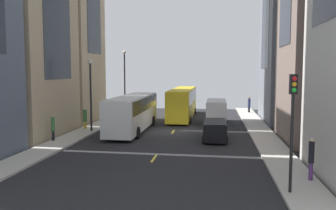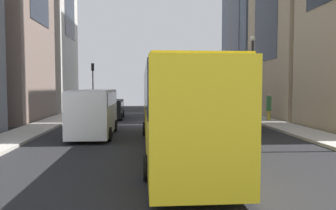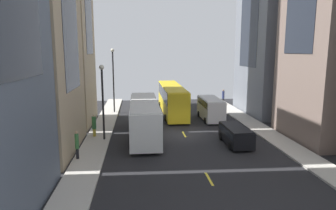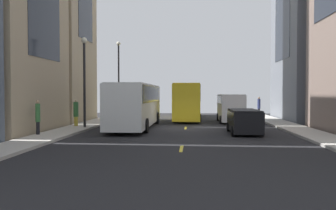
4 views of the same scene
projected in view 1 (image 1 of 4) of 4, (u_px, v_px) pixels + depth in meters
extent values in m
plane|color=black|center=(173.00, 132.00, 33.83)|extent=(42.49, 42.49, 0.00)
cube|color=#B2ADA3|center=(90.00, 129.00, 34.89)|extent=(2.25, 44.00, 0.15)
cube|color=#B2ADA3|center=(261.00, 133.00, 32.75)|extent=(2.25, 44.00, 0.15)
cube|color=yellow|center=(154.00, 158.00, 23.47)|extent=(0.16, 2.00, 0.01)
cube|color=yellow|center=(173.00, 132.00, 33.83)|extent=(0.16, 2.00, 0.01)
cube|color=yellow|center=(183.00, 118.00, 44.19)|extent=(0.16, 2.00, 0.01)
cube|color=yellow|center=(189.00, 109.00, 54.55)|extent=(0.16, 2.00, 0.01)
cube|color=tan|center=(17.00, 7.00, 30.77)|extent=(7.12, 9.45, 22.27)
cube|color=#1E232D|center=(17.00, 7.00, 30.77)|extent=(7.19, 5.20, 12.25)
cube|color=slate|center=(293.00, 2.00, 40.09)|extent=(6.00, 10.51, 26.73)
cube|color=#1E232D|center=(293.00, 2.00, 40.09)|extent=(6.06, 5.78, 14.70)
cube|color=silver|center=(133.00, 113.00, 34.14)|extent=(2.55, 12.08, 3.00)
cube|color=black|center=(133.00, 104.00, 34.06)|extent=(2.60, 11.11, 1.20)
cube|color=beige|center=(133.00, 96.00, 34.00)|extent=(2.45, 11.60, 0.08)
cylinder|color=black|center=(130.00, 120.00, 38.11)|extent=(0.46, 1.00, 1.00)
cylinder|color=black|center=(152.00, 121.00, 37.80)|extent=(0.46, 1.00, 1.00)
cylinder|color=black|center=(110.00, 132.00, 30.72)|extent=(0.46, 1.00, 1.00)
cylinder|color=black|center=(137.00, 133.00, 30.41)|extent=(0.46, 1.00, 1.00)
cube|color=yellow|center=(183.00, 103.00, 43.89)|extent=(2.45, 14.10, 3.30)
cube|color=black|center=(183.00, 96.00, 43.81)|extent=(2.50, 12.97, 1.48)
cube|color=gold|center=(183.00, 89.00, 43.74)|extent=(2.35, 13.54, 0.08)
cylinder|color=black|center=(177.00, 111.00, 48.49)|extent=(0.44, 0.76, 0.76)
cylinder|color=black|center=(194.00, 111.00, 48.20)|extent=(0.44, 0.76, 0.76)
cylinder|color=black|center=(169.00, 119.00, 39.87)|extent=(0.44, 0.76, 0.76)
cylinder|color=black|center=(189.00, 120.00, 39.57)|extent=(0.44, 0.76, 0.76)
cube|color=white|center=(216.00, 111.00, 39.01)|extent=(2.05, 5.89, 2.30)
cube|color=black|center=(216.00, 104.00, 38.94)|extent=(2.09, 5.42, 0.69)
cube|color=silver|center=(216.00, 100.00, 38.90)|extent=(1.97, 5.66, 0.08)
cylinder|color=black|center=(208.00, 118.00, 41.03)|extent=(0.37, 0.72, 0.72)
cylinder|color=black|center=(224.00, 118.00, 40.79)|extent=(0.37, 0.72, 0.72)
cylinder|color=black|center=(207.00, 123.00, 37.43)|extent=(0.37, 0.72, 0.72)
cylinder|color=black|center=(225.00, 123.00, 37.18)|extent=(0.37, 0.72, 0.72)
cube|color=black|center=(215.00, 130.00, 29.65)|extent=(1.81, 4.56, 1.34)
cube|color=black|center=(215.00, 126.00, 29.62)|extent=(1.85, 4.19, 0.56)
cube|color=black|center=(215.00, 122.00, 29.58)|extent=(1.74, 4.38, 0.08)
cylinder|color=black|center=(205.00, 133.00, 31.20)|extent=(0.33, 0.62, 0.62)
cylinder|color=black|center=(225.00, 134.00, 30.98)|extent=(0.33, 0.62, 0.62)
cylinder|color=black|center=(204.00, 139.00, 28.41)|extent=(0.33, 0.62, 0.62)
cylinder|color=black|center=(226.00, 140.00, 28.19)|extent=(0.33, 0.62, 0.62)
cylinder|color=gold|center=(85.00, 125.00, 34.60)|extent=(0.29, 0.29, 0.71)
cylinder|color=#336B38|center=(85.00, 116.00, 34.51)|extent=(0.38, 0.38, 1.14)
sphere|color=beige|center=(85.00, 109.00, 34.45)|extent=(0.21, 0.21, 0.21)
cylinder|color=#593372|center=(311.00, 171.00, 18.28)|extent=(0.21, 0.21, 0.89)
cylinder|color=black|center=(311.00, 152.00, 18.19)|extent=(0.29, 0.29, 1.08)
sphere|color=beige|center=(312.00, 140.00, 18.13)|extent=(0.21, 0.21, 0.21)
cylinder|color=black|center=(249.00, 110.00, 48.65)|extent=(0.27, 0.27, 0.71)
cylinder|color=navy|center=(249.00, 103.00, 48.56)|extent=(0.36, 0.36, 1.13)
sphere|color=#8C6647|center=(249.00, 98.00, 48.50)|extent=(0.25, 0.25, 0.25)
cylinder|color=black|center=(53.00, 136.00, 28.74)|extent=(0.22, 0.22, 0.77)
cylinder|color=#336B38|center=(53.00, 124.00, 28.66)|extent=(0.29, 0.29, 1.12)
sphere|color=tan|center=(53.00, 116.00, 28.59)|extent=(0.21, 0.21, 0.21)
cylinder|color=black|center=(291.00, 144.00, 16.28)|extent=(0.14, 0.14, 4.50)
cube|color=black|center=(293.00, 84.00, 16.02)|extent=(0.32, 0.32, 0.90)
sphere|color=red|center=(294.00, 79.00, 15.83)|extent=(0.20, 0.20, 0.20)
sphere|color=orange|center=(294.00, 84.00, 15.85)|extent=(0.20, 0.20, 0.20)
sphere|color=green|center=(294.00, 90.00, 15.87)|extent=(0.20, 0.20, 0.20)
cylinder|color=black|center=(125.00, 85.00, 45.42)|extent=(0.18, 0.18, 7.73)
sphere|color=silver|center=(124.00, 52.00, 45.04)|extent=(0.44, 0.44, 0.44)
cylinder|color=black|center=(91.00, 97.00, 33.16)|extent=(0.18, 0.18, 6.26)
sphere|color=silver|center=(90.00, 61.00, 32.85)|extent=(0.44, 0.44, 0.44)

